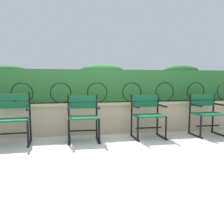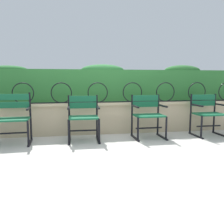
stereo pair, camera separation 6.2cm
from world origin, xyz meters
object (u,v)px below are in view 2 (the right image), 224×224
at_px(park_chair_centre_left, 83,116).
at_px(park_chair_centre_right, 148,114).
at_px(park_chair_rightmost, 207,113).
at_px(park_chair_leftmost, 11,117).

bearing_deg(park_chair_centre_left, park_chair_centre_right, 1.19).
bearing_deg(park_chair_centre_left, park_chair_rightmost, 0.38).
xyz_separation_m(park_chair_leftmost, park_chair_centre_left, (1.25, 0.01, -0.02)).
bearing_deg(park_chair_rightmost, park_chair_leftmost, -179.58).
height_order(park_chair_centre_left, park_chair_rightmost, same).
distance_m(park_chair_leftmost, park_chair_rightmost, 3.75).
relative_size(park_chair_leftmost, park_chair_centre_left, 1.07).
xyz_separation_m(park_chair_centre_left, park_chair_rightmost, (2.49, 0.02, 0.00)).
relative_size(park_chair_leftmost, park_chair_rightmost, 1.07).
bearing_deg(park_chair_leftmost, park_chair_centre_right, 0.85).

